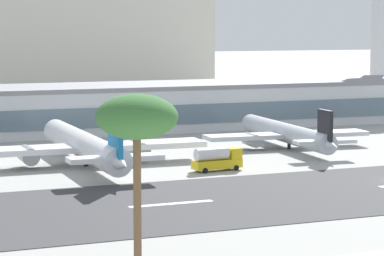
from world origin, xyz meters
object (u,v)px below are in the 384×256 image
distant_hotel_block (39,30)px  airliner_blue_tail_gate_1 (86,146)px  service_fuel_truck_1 (217,159)px  palm_tree_0 (137,119)px  airliner_black_tail_gate_2 (289,134)px  terminal_building (118,107)px

distant_hotel_block → airliner_blue_tail_gate_1: distant_hotel_block is taller
service_fuel_truck_1 → palm_tree_0: bearing=-126.7°
distant_hotel_block → airliner_blue_tail_gate_1: (-30.21, -170.27, -19.53)m
airliner_blue_tail_gate_1 → airliner_black_tail_gate_2: airliner_blue_tail_gate_1 is taller
distant_hotel_block → airliner_black_tail_gate_2: size_ratio=2.81×
terminal_building → airliner_black_tail_gate_2: (21.69, -42.70, -2.44)m
distant_hotel_block → airliner_blue_tail_gate_1: size_ratio=2.38×
terminal_building → palm_tree_0: bearing=-106.7°
palm_tree_0 → distant_hotel_block: bearing=79.6°
airliner_blue_tail_gate_1 → airliner_black_tail_gate_2: (42.97, 6.19, -0.51)m
distant_hotel_block → service_fuel_truck_1: bearing=-93.5°
terminal_building → airliner_black_tail_gate_2: terminal_building is taller
distant_hotel_block → service_fuel_truck_1: 185.11m
terminal_building → distant_hotel_block: size_ratio=1.37×
distant_hotel_block → service_fuel_truck_1: distant_hotel_block is taller
airliner_blue_tail_gate_1 → service_fuel_truck_1: airliner_blue_tail_gate_1 is taller
distant_hotel_block → palm_tree_0: distant_hotel_block is taller
terminal_building → airliner_black_tail_gate_2: bearing=-63.1°
distant_hotel_block → palm_tree_0: 241.92m
airliner_blue_tail_gate_1 → palm_tree_0: palm_tree_0 is taller
airliner_black_tail_gate_2 → palm_tree_0: palm_tree_0 is taller
airliner_black_tail_gate_2 → terminal_building: bearing=31.6°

